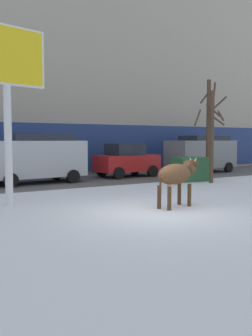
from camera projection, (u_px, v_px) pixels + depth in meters
name	position (u px, v px, depth m)	size (l,w,h in m)	color
ground_plane	(154.00, 213.00, 10.45)	(120.00, 120.00, 0.00)	white
road_strip	(48.00, 182.00, 18.02)	(60.00, 5.60, 0.01)	#514F4C
building_facade	(14.00, 67.00, 22.47)	(44.00, 6.10, 13.00)	#A39989
cow_brown	(176.00, 175.00, 11.28)	(1.94, 0.90, 1.54)	brown
billboard	(6.00, 66.00, 11.32)	(2.51, 0.72, 5.56)	silver
car_silver_van	(36.00, 157.00, 17.53)	(4.71, 2.35, 2.32)	#B7BABF
car_red_hatchback	(127.00, 160.00, 20.62)	(3.60, 2.10, 1.86)	red
car_grey_van	(201.00, 153.00, 23.31)	(4.71, 2.35, 2.32)	slate
pedestrian_by_cars	(85.00, 159.00, 22.48)	(0.36, 0.24, 1.73)	#282833
bare_tree_left_lot	(209.00, 127.00, 18.81)	(1.13, 0.97, 5.09)	#4C3828
bare_tree_right_lot	(212.00, 134.00, 17.61)	(1.65, 1.62, 4.39)	#4C3828
dumpster	(190.00, 169.00, 18.53)	(1.70, 1.10, 1.20)	#285633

